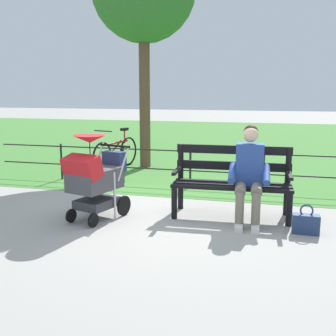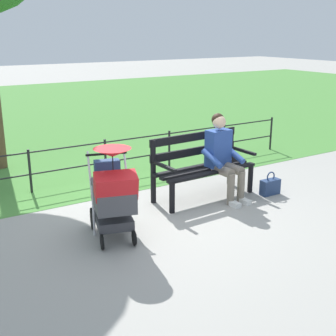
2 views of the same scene
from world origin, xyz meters
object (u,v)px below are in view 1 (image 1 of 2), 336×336
person_on_bench (249,171)px  handbag (306,223)px  park_bench (232,178)px  stroller (95,176)px  bicycle (116,153)px

person_on_bench → handbag: 0.95m
park_bench → stroller: (1.76, 0.64, 0.07)m
bicycle → park_bench: bearing=135.3°
park_bench → bicycle: park_bench is taller
park_bench → bicycle: 3.98m
handbag → bicycle: bearing=-41.3°
stroller → handbag: stroller is taller
person_on_bench → handbag: bearing=156.9°
stroller → person_on_bench: bearing=-168.2°
stroller → bicycle: size_ratio=0.71×
handbag → stroller: bearing=2.4°
bicycle → stroller: bearing=107.2°
handbag → bicycle: 5.04m
stroller → handbag: 2.76m
park_bench → handbag: (-0.96, 0.53, -0.40)m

